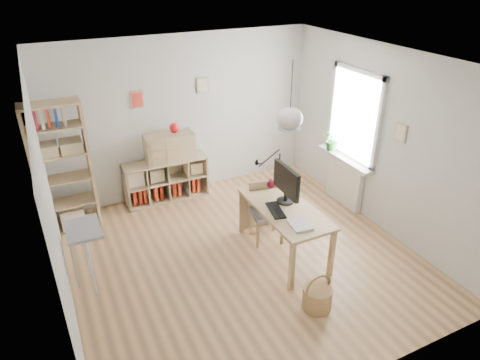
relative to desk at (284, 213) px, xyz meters
name	(u,v)px	position (x,y,z in m)	size (l,w,h in m)	color
ground	(243,257)	(-0.55, 0.15, -0.66)	(4.50, 4.50, 0.00)	tan
room_shell	(290,118)	(0.00, 0.00, 1.34)	(4.50, 4.50, 4.50)	white
window_unit	(355,116)	(1.68, 0.75, 0.89)	(0.07, 1.16, 1.46)	white
radiator	(345,182)	(1.64, 0.75, -0.26)	(0.10, 0.80, 0.80)	white
windowsill	(345,159)	(1.59, 0.75, 0.17)	(0.22, 1.20, 0.06)	silver
desk	(284,213)	(0.00, 0.00, 0.00)	(0.70, 1.50, 0.75)	tan
cube_shelf	(165,182)	(-1.02, 2.23, -0.36)	(1.40, 0.38, 0.72)	tan
tall_bookshelf	(61,164)	(-2.59, 1.95, 0.43)	(0.80, 0.38, 2.00)	tan
side_table	(79,242)	(-2.59, 0.50, 0.01)	(0.40, 0.55, 0.85)	gray
chair	(265,208)	(-0.04, 0.45, -0.16)	(0.50, 0.50, 0.87)	gray
wicker_basket	(317,297)	(-0.19, -1.11, -0.50)	(0.35, 0.35, 0.48)	olive
storage_chest	(284,205)	(0.55, 0.88, -0.49)	(0.62, 0.67, 0.52)	beige
monitor	(286,183)	(0.08, 0.12, 0.39)	(0.24, 0.61, 0.53)	black
keyboard	(276,210)	(-0.16, -0.03, 0.10)	(0.16, 0.42, 0.02)	black
task_lamp	(267,167)	(0.04, 0.56, 0.44)	(0.48, 0.18, 0.51)	black
yarn_ball	(271,184)	(0.10, 0.56, 0.16)	(0.13, 0.13, 0.13)	#480915
paper_tray	(300,225)	(-0.07, -0.47, 0.11)	(0.24, 0.30, 0.03)	silver
drawer_chest	(170,147)	(-0.90, 2.19, 0.29)	(0.80, 0.37, 0.46)	tan
red_vase	(174,128)	(-0.80, 2.19, 0.61)	(0.15, 0.15, 0.18)	#AE0E14
potted_plant	(332,139)	(1.57, 1.10, 0.39)	(0.34, 0.29, 0.37)	#246126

